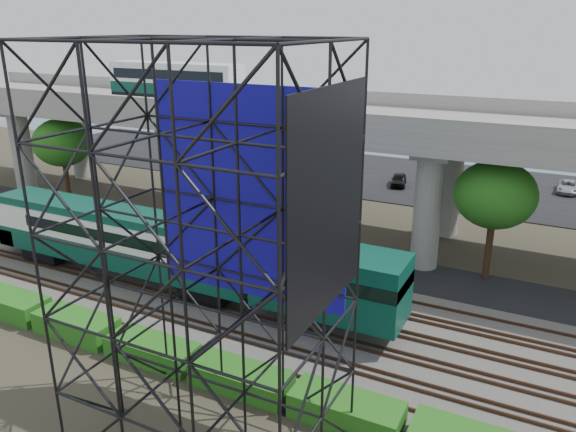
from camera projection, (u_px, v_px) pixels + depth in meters
The scene contains 13 objects.
ground at pixel (189, 316), 31.29m from camera, with size 140.00×140.00×0.00m, color #474233.
ballast_bed at pixel (210, 299), 32.94m from camera, with size 90.00×12.00×0.20m, color slate.
service_road at pixel (277, 251), 40.14m from camera, with size 90.00×5.00×0.08m, color black.
parking_lot at pixel (379, 175), 59.99m from camera, with size 90.00×18.00×0.08m, color black.
harbor_water at pixel (428, 140), 78.58m from camera, with size 140.00×40.00×0.03m, color #405969.
rail_tracks at pixel (209, 296), 32.89m from camera, with size 90.00×9.52×0.16m.
commuter_train at pixel (148, 243), 33.89m from camera, with size 29.30×3.06×4.30m.
overpass at pixel (300, 124), 42.51m from camera, with size 80.00×12.00×12.40m.
scaffold_tower at pixel (204, 270), 19.15m from camera, with size 9.36×6.36×15.00m.
hedge_strip at pixel (152, 349), 27.05m from camera, with size 34.60×1.80×1.20m.
trees at pixel (258, 153), 45.12m from camera, with size 40.94×16.94×7.69m.
suv at pixel (219, 234), 41.28m from camera, with size 2.15×4.67×1.30m, color black.
parked_cars at pixel (374, 171), 59.46m from camera, with size 40.03×9.46×1.24m.
Camera 1 is at (17.43, -22.32, 15.43)m, focal length 35.00 mm.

